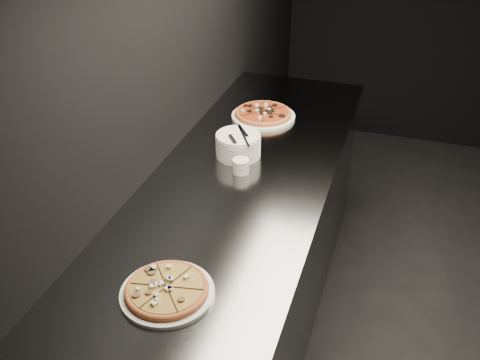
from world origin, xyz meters
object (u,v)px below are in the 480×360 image
(counter, at_px, (239,265))
(ramekin, at_px, (241,166))
(pizza_mushroom, at_px, (167,290))
(pizza_tomato, at_px, (263,114))
(plate_stack, at_px, (238,145))
(cutlery, at_px, (239,136))

(counter, height_order, ramekin, ramekin)
(pizza_mushroom, distance_m, pizza_tomato, 1.32)
(plate_stack, height_order, ramekin, plate_stack)
(counter, xyz_separation_m, pizza_mushroom, (-0.00, -0.70, 0.48))
(plate_stack, xyz_separation_m, cutlery, (0.01, -0.02, 0.05))
(counter, bearing_deg, pizza_tomato, 96.39)
(pizza_mushroom, xyz_separation_m, plate_stack, (-0.07, 0.91, 0.03))
(pizza_mushroom, distance_m, plate_stack, 0.91)
(pizza_tomato, xyz_separation_m, plate_stack, (-0.00, -0.41, 0.03))
(pizza_mushroom, bearing_deg, plate_stack, 94.27)
(pizza_tomato, xyz_separation_m, cutlery, (0.01, -0.43, 0.09))
(counter, distance_m, ramekin, 0.50)
(plate_stack, bearing_deg, pizza_mushroom, -85.73)
(pizza_mushroom, relative_size, cutlery, 1.51)
(cutlery, height_order, ramekin, cutlery)
(ramekin, bearing_deg, pizza_tomato, 95.95)
(pizza_mushroom, distance_m, cutlery, 0.90)
(pizza_mushroom, bearing_deg, counter, 89.84)
(plate_stack, distance_m, ramekin, 0.15)
(counter, bearing_deg, ramekin, 99.98)
(cutlery, bearing_deg, counter, -108.52)
(pizza_mushroom, relative_size, pizza_tomato, 0.85)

